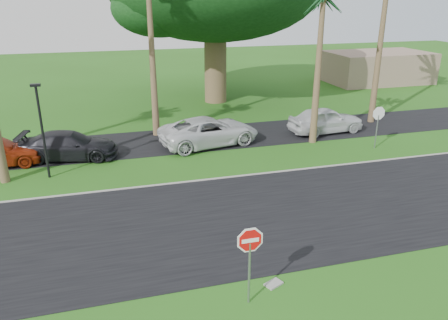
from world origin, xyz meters
TOP-DOWN VIEW (x-y plane):
  - ground at (0.00, 0.00)m, footprint 120.00×120.00m
  - road at (0.00, 2.00)m, footprint 120.00×8.00m
  - parking_strip at (0.00, 12.50)m, footprint 120.00×5.00m
  - curb at (0.00, 6.05)m, footprint 120.00×0.12m
  - stop_sign_near at (0.50, -3.00)m, footprint 1.05×0.07m
  - stop_sign_far at (12.00, 8.00)m, footprint 1.05×0.07m
  - streetlight_right at (-6.00, 8.50)m, footprint 0.45×0.25m
  - building_far at (24.00, 26.00)m, footprint 10.00×6.00m
  - car_dark at (-5.11, 10.97)m, footprint 5.44×2.99m
  - car_minivan at (2.82, 11.21)m, footprint 6.37×3.83m
  - car_pickup at (10.65, 11.57)m, footprint 5.03×2.36m
  - utility_slab at (1.52, -2.43)m, footprint 0.65×0.55m

SIDE VIEW (x-z plane):
  - ground at x=0.00m, z-range 0.00..0.00m
  - road at x=0.00m, z-range 0.00..0.02m
  - parking_strip at x=0.00m, z-range 0.00..0.02m
  - curb at x=0.00m, z-range 0.00..0.06m
  - utility_slab at x=1.52m, z-range 0.00..0.06m
  - car_dark at x=-5.11m, z-range 0.00..1.49m
  - car_minivan at x=2.82m, z-range 0.00..1.65m
  - car_pickup at x=10.65m, z-range 0.00..1.66m
  - building_far at x=24.00m, z-range 0.00..3.00m
  - stop_sign_near at x=0.50m, z-range 0.46..3.09m
  - stop_sign_far at x=12.00m, z-range 0.46..3.09m
  - streetlight_right at x=-6.00m, z-range 0.33..4.97m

